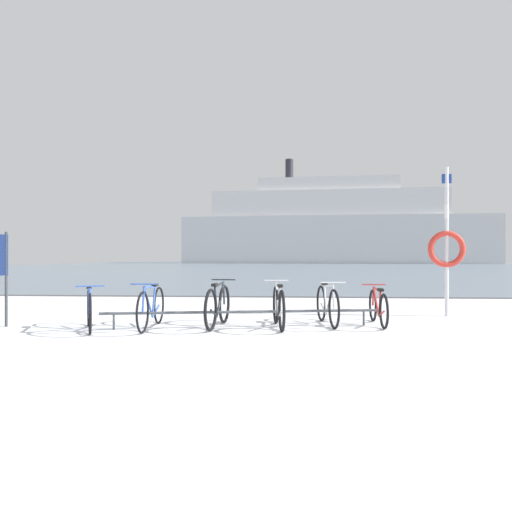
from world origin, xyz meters
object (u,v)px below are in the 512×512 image
object	(u,v)px
bicycle_1	(151,307)
bicycle_3	(279,307)
bicycle_2	(218,306)
ferry_ship	(332,228)
bicycle_5	(378,307)
rescue_post	(447,246)
bicycle_4	(327,305)
bicycle_0	(89,309)

from	to	relation	value
bicycle_1	bicycle_3	bearing A→B (deg)	5.56
bicycle_2	bicycle_3	bearing A→B (deg)	0.07
bicycle_1	ferry_ship	world-z (taller)	ferry_ship
bicycle_5	ferry_ship	distance (m)	80.42
bicycle_1	rescue_post	bearing A→B (deg)	19.25
bicycle_1	bicycle_4	size ratio (longest dim) A/B	1.05
bicycle_4	bicycle_3	bearing A→B (deg)	-156.63
bicycle_2	rescue_post	size ratio (longest dim) A/B	0.52
bicycle_1	bicycle_3	distance (m)	2.28
bicycle_1	bicycle_4	xyz separation A→B (m)	(3.17, 0.61, -0.00)
bicycle_0	ferry_ship	size ratio (longest dim) A/B	0.03
bicycle_2	bicycle_4	world-z (taller)	bicycle_2
bicycle_2	rescue_post	world-z (taller)	rescue_post
bicycle_1	bicycle_3	world-z (taller)	bicycle_3
bicycle_0	bicycle_1	xyz separation A→B (m)	(1.02, 0.26, 0.01)
rescue_post	bicycle_3	bearing A→B (deg)	-153.05
bicycle_2	ferry_ship	bearing A→B (deg)	82.75
bicycle_3	bicycle_1	bearing A→B (deg)	-174.44
bicycle_0	bicycle_4	size ratio (longest dim) A/B	0.90
bicycle_0	bicycle_3	xyz separation A→B (m)	(3.29, 0.49, 0.01)
bicycle_3	bicycle_5	world-z (taller)	bicycle_3
bicycle_2	bicycle_5	bearing A→B (deg)	8.49
rescue_post	ferry_ship	bearing A→B (deg)	85.96
bicycle_3	rescue_post	distance (m)	4.17
bicycle_4	rescue_post	world-z (taller)	rescue_post
bicycle_4	ferry_ship	size ratio (longest dim) A/B	0.03
bicycle_2	bicycle_5	world-z (taller)	bicycle_2
bicycle_5	ferry_ship	bearing A→B (deg)	84.80
bicycle_1	bicycle_2	xyz separation A→B (m)	(1.17, 0.22, 0.01)
bicycle_2	rescue_post	bearing A→B (deg)	21.27
bicycle_3	bicycle_4	distance (m)	0.99
bicycle_5	rescue_post	size ratio (longest dim) A/B	0.50
bicycle_3	bicycle_4	bearing A→B (deg)	23.37
bicycle_1	bicycle_4	distance (m)	3.23
ferry_ship	bicycle_0	bearing A→B (deg)	-98.73
bicycle_2	bicycle_3	distance (m)	1.10
bicycle_1	bicycle_2	size ratio (longest dim) A/B	1.07
bicycle_2	ferry_ship	xyz separation A→B (m)	(10.22, 80.27, 6.43)
bicycle_0	ferry_ship	xyz separation A→B (m)	(12.40, 80.75, 6.45)
bicycle_3	bicycle_2	bearing A→B (deg)	-179.93
bicycle_3	ferry_ship	size ratio (longest dim) A/B	0.03
bicycle_3	bicycle_5	size ratio (longest dim) A/B	1.04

